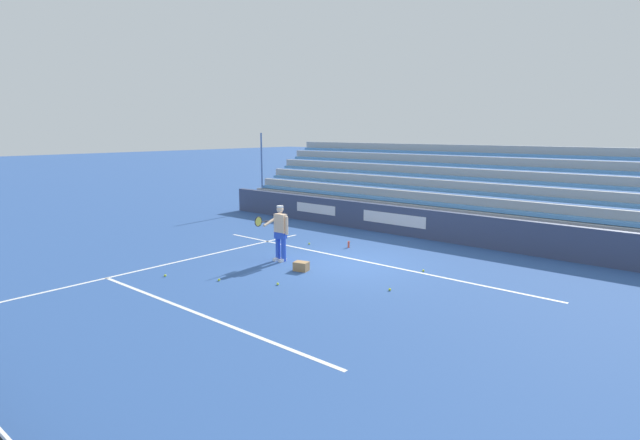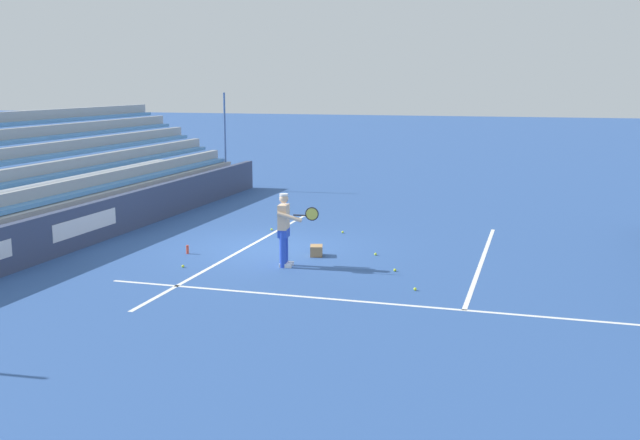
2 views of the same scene
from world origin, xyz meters
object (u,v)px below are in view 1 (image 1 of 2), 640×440
(tennis_ball_far_right, at_px, (390,289))
(tennis_ball_stray_back, at_px, (165,275))
(tennis_ball_toward_net, at_px, (309,244))
(water_bottle, at_px, (349,244))
(tennis_ball_by_box, at_px, (219,280))
(tennis_ball_near_player, at_px, (423,271))
(tennis_player, at_px, (280,232))
(tennis_ball_midcourt, at_px, (278,284))
(ball_box_cardboard, at_px, (301,266))

(tennis_ball_far_right, height_order, tennis_ball_stray_back, same)
(tennis_ball_far_right, relative_size, tennis_ball_toward_net, 1.00)
(tennis_ball_stray_back, bearing_deg, water_bottle, -106.02)
(tennis_ball_by_box, height_order, tennis_ball_toward_net, same)
(tennis_ball_toward_net, distance_m, tennis_ball_near_player, 4.77)
(tennis_player, relative_size, tennis_ball_midcourt, 25.98)
(tennis_ball_near_player, distance_m, water_bottle, 3.57)
(tennis_ball_near_player, height_order, water_bottle, water_bottle)
(tennis_player, xyz_separation_m, ball_box_cardboard, (-1.24, 0.39, -0.76))
(water_bottle, bearing_deg, ball_box_cardboard, 102.65)
(water_bottle, bearing_deg, tennis_player, 79.15)
(tennis_ball_by_box, height_order, tennis_ball_stray_back, same)
(tennis_ball_far_right, distance_m, tennis_ball_midcourt, 2.89)
(tennis_player, relative_size, tennis_ball_toward_net, 25.98)
(tennis_ball_midcourt, bearing_deg, tennis_ball_far_right, -148.63)
(tennis_player, xyz_separation_m, tennis_ball_midcourt, (-1.70, 1.79, -0.86))
(ball_box_cardboard, height_order, tennis_ball_stray_back, ball_box_cardboard)
(tennis_player, bearing_deg, tennis_ball_stray_back, 69.78)
(tennis_ball_by_box, xyz_separation_m, tennis_ball_stray_back, (1.45, 0.70, 0.00))
(tennis_ball_far_right, bearing_deg, tennis_ball_near_player, -84.22)
(tennis_ball_stray_back, bearing_deg, tennis_ball_toward_net, -94.23)
(tennis_ball_far_right, height_order, water_bottle, water_bottle)
(tennis_ball_stray_back, bearing_deg, tennis_ball_far_right, -151.03)
(tennis_ball_near_player, bearing_deg, tennis_ball_far_right, 95.78)
(ball_box_cardboard, relative_size, tennis_ball_midcourt, 6.06)
(ball_box_cardboard, relative_size, tennis_ball_stray_back, 6.06)
(tennis_ball_by_box, height_order, tennis_ball_near_player, same)
(tennis_player, distance_m, water_bottle, 2.93)
(tennis_ball_near_player, bearing_deg, water_bottle, -16.11)
(tennis_ball_toward_net, height_order, tennis_ball_stray_back, same)
(tennis_ball_toward_net, xyz_separation_m, water_bottle, (-1.33, -0.54, 0.08))
(tennis_ball_near_player, bearing_deg, tennis_ball_by_box, 49.56)
(tennis_player, bearing_deg, ball_box_cardboard, 162.61)
(tennis_ball_by_box, distance_m, tennis_ball_toward_net, 4.90)
(tennis_player, bearing_deg, tennis_ball_toward_net, -70.44)
(tennis_ball_toward_net, xyz_separation_m, tennis_ball_near_player, (-4.75, 0.45, 0.00))
(tennis_ball_far_right, relative_size, tennis_ball_midcourt, 1.00)
(tennis_ball_far_right, xyz_separation_m, tennis_ball_near_player, (0.21, -2.08, 0.00))
(tennis_ball_far_right, relative_size, tennis_ball_stray_back, 1.00)
(tennis_player, distance_m, tennis_ball_near_player, 4.43)
(tennis_ball_toward_net, relative_size, tennis_ball_stray_back, 1.00)
(tennis_ball_toward_net, xyz_separation_m, tennis_ball_stray_back, (0.41, 5.49, 0.00))
(tennis_player, distance_m, tennis_ball_stray_back, 3.58)
(tennis_ball_midcourt, bearing_deg, tennis_ball_near_player, -122.21)
(tennis_ball_stray_back, bearing_deg, tennis_ball_near_player, -135.61)
(tennis_ball_by_box, bearing_deg, ball_box_cardboard, -114.54)
(ball_box_cardboard, bearing_deg, tennis_ball_near_player, -141.25)
(tennis_ball_midcourt, bearing_deg, tennis_player, -46.42)
(ball_box_cardboard, height_order, tennis_ball_far_right, ball_box_cardboard)
(tennis_ball_by_box, bearing_deg, tennis_ball_stray_back, 25.80)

